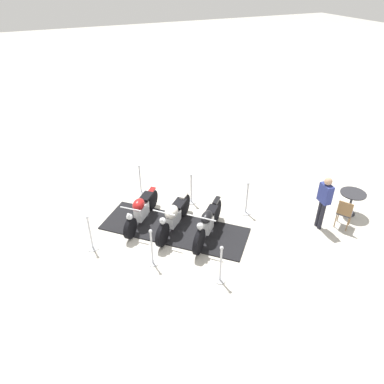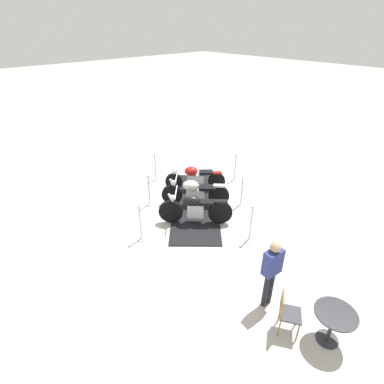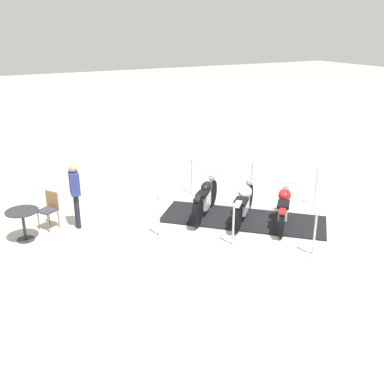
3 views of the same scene
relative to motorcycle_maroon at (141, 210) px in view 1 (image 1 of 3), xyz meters
The scene contains 14 objects.
ground_plane 1.14m from the motorcycle_maroon, 48.67° to the left, with size 80.00×80.00×0.00m, color beige.
display_platform 1.13m from the motorcycle_maroon, 48.67° to the left, with size 4.26×1.47×0.04m, color black.
motorcycle_maroon is the anchor object (origin of this frame).
motorcycle_cream 1.03m from the motorcycle_maroon, 46.80° to the left, with size 1.63×1.66×0.99m.
motorcycle_black 2.05m from the motorcycle_maroon, 46.95° to the left, with size 1.62×1.62×1.05m.
stanchion_right_mid 1.80m from the motorcycle_maroon, ahead, with size 0.29×0.29×1.12m.
stanchion_right_front 1.67m from the motorcycle_maroon, 71.17° to the right, with size 0.35×0.35×1.09m.
stanchion_left_front 1.73m from the motorcycle_maroon, 163.76° to the left, with size 0.28×0.28×1.05m.
stanchion_left_mid 1.85m from the motorcycle_maroon, 103.06° to the left, with size 0.33×0.33×1.06m.
stanchion_left_rear 3.23m from the motorcycle_maroon, 75.28° to the left, with size 0.35×0.35×1.11m.
stanchion_right_rear 3.20m from the motorcycle_maroon, 19.40° to the left, with size 0.28×0.28×1.11m.
cafe_table 6.39m from the motorcycle_maroon, 70.37° to the left, with size 0.76×0.76×0.76m.
cafe_chair_near_table 5.92m from the motorcycle_maroon, 64.11° to the left, with size 0.55×0.55×0.94m.
bystander_person 5.27m from the motorcycle_maroon, 64.06° to the left, with size 0.42×0.27×1.68m.
Camera 1 is at (7.81, -2.89, 6.65)m, focal length 33.66 mm.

